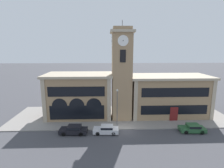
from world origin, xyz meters
The scene contains 10 objects.
ground_plane centered at (0.00, 0.00, 0.00)m, with size 300.00×300.00×0.00m, color #424247.
sidewalk_kerb centered at (0.00, 6.25, 0.07)m, with size 43.15×12.50×0.15m.
clock_tower centered at (0.00, 5.23, 8.81)m, with size 4.35×4.35×18.69m.
town_hall_left_wing centered at (-8.42, 6.92, 4.41)m, with size 13.30×7.79×8.76m.
town_hall_right_wing centered at (9.85, 6.93, 4.19)m, with size 16.15×7.79×8.33m.
parked_car_near centered at (-8.29, -1.11, 0.75)m, with size 4.50×2.01×1.44m.
parked_car_mid centered at (-3.03, -1.11, 0.70)m, with size 4.20×1.99×1.34m.
parked_car_far centered at (11.29, -1.11, 0.69)m, with size 4.23×2.10×1.32m.
street_lamp centered at (-1.15, 0.59, 4.54)m, with size 0.36×0.36×6.86m.
fire_hydrant centered at (-3.38, 0.46, 0.57)m, with size 0.22×0.22×0.87m.
Camera 1 is at (-3.02, -27.60, 13.49)m, focal length 28.00 mm.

